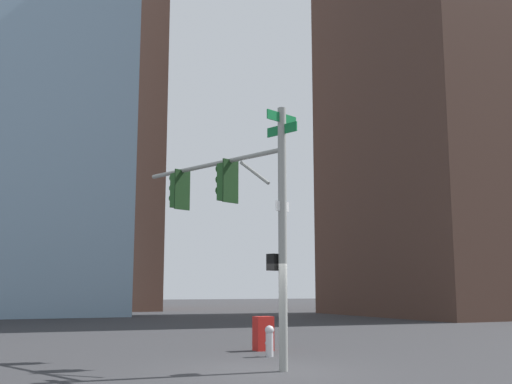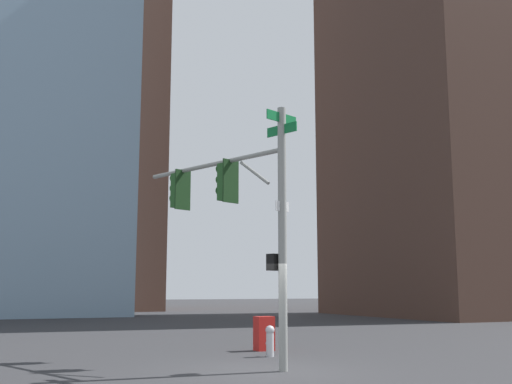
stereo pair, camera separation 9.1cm
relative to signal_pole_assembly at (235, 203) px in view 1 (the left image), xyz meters
name	(u,v)px [view 1 (the left image)]	position (x,y,z in m)	size (l,w,h in m)	color
ground_plane	(267,371)	(-1.34, -0.30, -4.14)	(200.00, 200.00, 0.00)	#2D2D30
signal_pole_assembly	(235,203)	(0.00, 0.00, 0.00)	(5.41, 2.51, 6.35)	gray
fire_hydrant	(269,340)	(1.44, -1.67, -3.67)	(0.34, 0.26, 0.87)	#B2B2B7
newspaper_box	(263,333)	(3.10, -2.23, -3.62)	(0.44, 0.56, 1.05)	red
building_brick_midblock	(458,7)	(21.33, -27.84, 20.31)	(16.39, 17.92, 48.90)	#4C3328
building_brick_farside	(60,47)	(45.76, 0.38, 21.45)	(16.49, 17.53, 51.18)	brown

